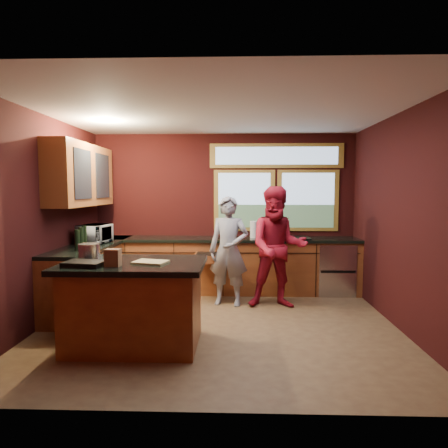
{
  "coord_description": "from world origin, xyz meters",
  "views": [
    {
      "loc": [
        0.23,
        -4.98,
        1.74
      ],
      "look_at": [
        0.05,
        0.4,
        1.28
      ],
      "focal_mm": 32.0,
      "sensor_mm": 36.0,
      "label": 1
    }
  ],
  "objects_px": {
    "cutting_board": "(151,262)",
    "person_grey": "(229,251)",
    "island": "(134,303)",
    "person_red": "(278,247)",
    "stock_pot": "(89,252)"
  },
  "relations": [
    {
      "from": "cutting_board",
      "to": "person_grey",
      "type": "bearing_deg",
      "value": 64.04
    },
    {
      "from": "island",
      "to": "cutting_board",
      "type": "height_order",
      "value": "cutting_board"
    },
    {
      "from": "person_grey",
      "to": "person_red",
      "type": "xyz_separation_m",
      "value": [
        0.72,
        -0.1,
        0.07
      ]
    },
    {
      "from": "cutting_board",
      "to": "stock_pot",
      "type": "distance_m",
      "value": 0.78
    },
    {
      "from": "island",
      "to": "person_grey",
      "type": "xyz_separation_m",
      "value": [
        1.01,
        1.62,
        0.34
      ]
    },
    {
      "from": "person_grey",
      "to": "person_red",
      "type": "relative_size",
      "value": 0.92
    },
    {
      "from": "cutting_board",
      "to": "stock_pot",
      "type": "xyz_separation_m",
      "value": [
        -0.75,
        0.2,
        0.08
      ]
    },
    {
      "from": "person_grey",
      "to": "cutting_board",
      "type": "relative_size",
      "value": 4.7
    },
    {
      "from": "person_grey",
      "to": "cutting_board",
      "type": "bearing_deg",
      "value": -104.43
    },
    {
      "from": "person_red",
      "to": "stock_pot",
      "type": "relative_size",
      "value": 7.45
    },
    {
      "from": "cutting_board",
      "to": "stock_pot",
      "type": "bearing_deg",
      "value": 165.07
    },
    {
      "from": "person_red",
      "to": "cutting_board",
      "type": "distance_m",
      "value": 2.2
    },
    {
      "from": "person_grey",
      "to": "person_red",
      "type": "bearing_deg",
      "value": 3.33
    },
    {
      "from": "person_grey",
      "to": "cutting_board",
      "type": "xyz_separation_m",
      "value": [
        -0.81,
        -1.67,
        0.13
      ]
    },
    {
      "from": "cutting_board",
      "to": "island",
      "type": "bearing_deg",
      "value": 165.96
    }
  ]
}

